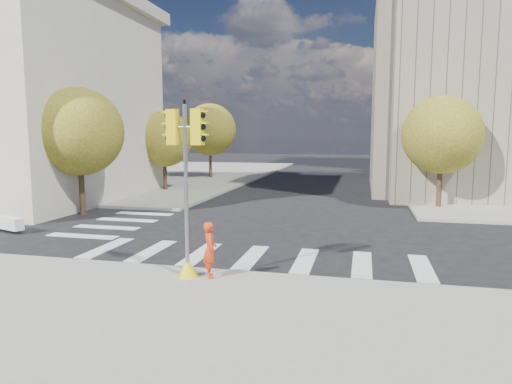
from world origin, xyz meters
The scene contains 12 objects.
ground centered at (0.00, 0.00, 0.00)m, with size 160.00×160.00×0.00m, color black.
sidewalk_far_left centered at (-20.00, 26.00, 0.07)m, with size 28.00×40.00×0.15m, color gray.
tree_lw_near centered at (-10.50, 4.00, 4.20)m, with size 4.40×4.40×6.41m.
tree_lw_mid centered at (-10.50, 14.00, 3.76)m, with size 4.00×4.00×5.77m.
tree_lw_far centered at (-10.50, 24.00, 4.54)m, with size 4.80×4.80×6.95m.
tree_re_near centered at (7.50, 10.00, 4.05)m, with size 4.20×4.20×6.16m.
tree_re_mid centered at (7.50, 22.00, 4.35)m, with size 4.60×4.60×6.66m.
tree_re_far centered at (7.50, 34.00, 3.87)m, with size 4.00×4.00×5.88m.
lamp_near centered at (8.00, 14.00, 4.58)m, with size 0.35×0.18×8.11m.
lamp_far centered at (8.00, 28.00, 4.58)m, with size 0.35×0.18×8.11m.
traffic_signal centered at (-1.20, -4.90, 2.21)m, with size 1.08×0.56×4.82m.
photographer centered at (-0.58, -4.79, 0.92)m, with size 0.57×0.37×1.55m, color red.
Camera 1 is at (3.48, -16.37, 4.05)m, focal length 32.00 mm.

